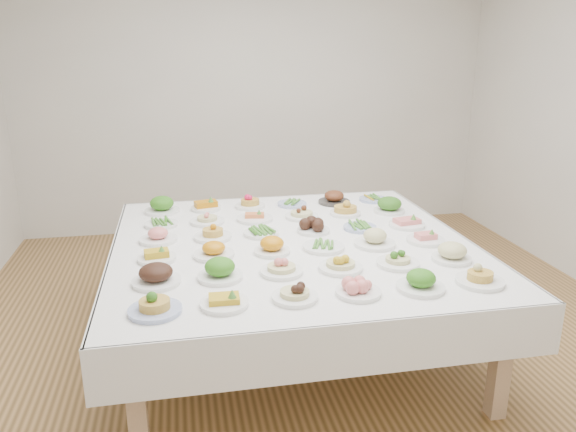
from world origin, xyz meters
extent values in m
plane|color=#A27643|center=(0.00, 0.00, 0.00)|extent=(5.00, 5.00, 0.00)
cube|color=silver|center=(0.00, 2.50, 1.40)|extent=(5.00, 0.02, 2.80)
cube|color=silver|center=(0.00, -2.50, 1.40)|extent=(5.00, 0.02, 2.80)
cube|color=white|center=(-0.16, -0.18, 0.72)|extent=(2.26, 2.26, 0.06)
cube|color=white|center=(-0.16, 0.95, 0.61)|extent=(2.28, 0.01, 0.28)
cube|color=white|center=(-0.16, -1.31, 0.61)|extent=(2.28, 0.02, 0.28)
cube|color=white|center=(0.97, -0.18, 0.61)|extent=(0.01, 2.28, 0.28)
cube|color=white|center=(-1.29, -0.18, 0.61)|extent=(0.02, 2.28, 0.28)
cube|color=tan|center=(-1.11, -1.13, 0.34)|extent=(0.09, 0.09, 0.69)
cube|color=tan|center=(0.79, -1.13, 0.34)|extent=(0.09, 0.09, 0.69)
cube|color=tan|center=(-1.11, 0.77, 0.34)|extent=(0.09, 0.09, 0.69)
cube|color=tan|center=(0.79, 0.77, 0.34)|extent=(0.09, 0.09, 0.69)
cylinder|color=#4C66B2|center=(-1.00, -1.03, 0.76)|extent=(0.25, 0.25, 0.02)
cylinder|color=white|center=(-0.67, -1.02, 0.76)|extent=(0.23, 0.23, 0.02)
cylinder|color=white|center=(-0.32, -1.02, 0.76)|extent=(0.23, 0.23, 0.02)
cylinder|color=white|center=(0.01, -1.02, 0.76)|extent=(0.23, 0.23, 0.02)
cylinder|color=white|center=(0.35, -1.03, 0.76)|extent=(0.25, 0.25, 0.02)
cylinder|color=white|center=(0.69, -1.02, 0.76)|extent=(0.25, 0.25, 0.02)
cylinder|color=white|center=(-1.00, -0.68, 0.76)|extent=(0.26, 0.26, 0.02)
cylinder|color=white|center=(-0.66, -0.68, 0.76)|extent=(0.24, 0.24, 0.02)
cylinder|color=white|center=(-0.32, -0.68, 0.76)|extent=(0.23, 0.23, 0.02)
cylinder|color=white|center=(0.01, -0.69, 0.76)|extent=(0.25, 0.25, 0.02)
cylinder|color=white|center=(0.36, -0.69, 0.76)|extent=(0.24, 0.24, 0.02)
cylinder|color=white|center=(0.69, -0.68, 0.76)|extent=(0.23, 0.23, 0.02)
cylinder|color=white|center=(-1.01, -0.34, 0.76)|extent=(0.22, 0.22, 0.02)
cylinder|color=white|center=(-0.67, -0.34, 0.76)|extent=(0.24, 0.24, 0.02)
cylinder|color=white|center=(-0.32, -0.35, 0.76)|extent=(0.22, 0.22, 0.02)
cylinder|color=white|center=(0.01, -0.34, 0.76)|extent=(0.26, 0.26, 0.02)
cylinder|color=white|center=(0.34, -0.35, 0.76)|extent=(0.26, 0.26, 0.02)
cylinder|color=white|center=(0.68, -0.35, 0.76)|extent=(0.24, 0.24, 0.02)
cylinder|color=white|center=(-1.01, 0.00, 0.76)|extent=(0.24, 0.24, 0.02)
cylinder|color=white|center=(-0.66, -0.02, 0.76)|extent=(0.25, 0.25, 0.02)
cylinder|color=white|center=(-0.34, 0.00, 0.76)|extent=(0.23, 0.23, 0.02)
cylinder|color=white|center=(0.02, -0.01, 0.76)|extent=(0.22, 0.22, 0.02)
cylinder|color=#4C66B2|center=(0.35, -0.02, 0.76)|extent=(0.22, 0.22, 0.02)
cylinder|color=white|center=(0.69, -0.02, 0.76)|extent=(0.25, 0.25, 0.02)
cylinder|color=white|center=(-0.99, 0.32, 0.76)|extent=(0.23, 0.23, 0.02)
cylinder|color=white|center=(-0.67, 0.33, 0.76)|extent=(0.24, 0.24, 0.02)
cylinder|color=white|center=(-0.33, 0.33, 0.76)|extent=(0.26, 0.26, 0.02)
cylinder|color=white|center=(0.01, 0.32, 0.76)|extent=(0.24, 0.24, 0.02)
cylinder|color=white|center=(0.35, 0.33, 0.76)|extent=(0.23, 0.23, 0.02)
cylinder|color=white|center=(0.69, 0.33, 0.76)|extent=(0.23, 0.23, 0.02)
cylinder|color=white|center=(-0.99, 0.66, 0.76)|extent=(0.26, 0.26, 0.02)
cylinder|color=white|center=(-0.66, 0.67, 0.76)|extent=(0.23, 0.23, 0.02)
cylinder|color=white|center=(-0.32, 0.66, 0.76)|extent=(0.23, 0.23, 0.02)
cylinder|color=#4C66B2|center=(0.01, 0.66, 0.76)|extent=(0.22, 0.22, 0.02)
cylinder|color=#302D2A|center=(0.35, 0.65, 0.76)|extent=(0.25, 0.25, 0.02)
cylinder|color=#4C66B2|center=(0.68, 0.67, 0.76)|extent=(0.22, 0.22, 0.02)
camera|label=1|loc=(-0.84, -3.51, 1.97)|focal=35.00mm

